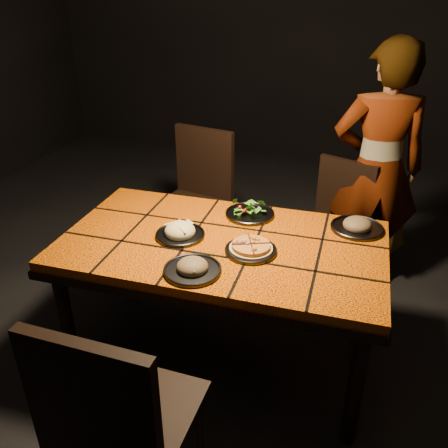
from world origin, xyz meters
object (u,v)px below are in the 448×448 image
(dining_table, at_px, (222,254))
(plate_pasta, at_px, (180,232))
(plate_pizza, at_px, (251,249))
(chair_near, at_px, (116,418))
(chair_far_left, at_px, (197,191))
(chair_far_right, at_px, (336,218))
(diner, at_px, (377,170))

(dining_table, distance_m, plate_pasta, 0.24)
(plate_pizza, bearing_deg, plate_pasta, 172.84)
(chair_near, relative_size, chair_far_left, 1.01)
(chair_far_left, relative_size, plate_pizza, 3.68)
(chair_far_right, bearing_deg, diner, 53.65)
(dining_table, relative_size, chair_near, 1.60)
(plate_pizza, height_order, plate_pasta, plate_pasta)
(chair_near, height_order, diner, diner)
(chair_near, xyz_separation_m, diner, (0.81, 2.04, 0.24))
(dining_table, bearing_deg, chair_far_left, 116.72)
(chair_near, xyz_separation_m, plate_pizza, (0.25, 0.93, 0.19))
(chair_far_right, height_order, plate_pasta, chair_far_right)
(chair_near, bearing_deg, chair_far_right, -105.00)
(chair_far_left, bearing_deg, dining_table, -50.79)
(dining_table, relative_size, chair_far_right, 1.85)
(chair_far_right, bearing_deg, dining_table, -96.82)
(chair_far_left, distance_m, chair_far_right, 0.98)
(chair_near, height_order, chair_far_right, chair_near)
(plate_pizza, bearing_deg, dining_table, 157.27)
(chair_far_right, height_order, plate_pizza, chair_far_right)
(diner, height_order, plate_pizza, diner)
(chair_far_left, xyz_separation_m, plate_pizza, (0.63, -0.99, 0.20))
(chair_far_left, height_order, chair_far_right, chair_far_left)
(dining_table, height_order, plate_pasta, plate_pasta)
(dining_table, xyz_separation_m, chair_near, (-0.08, -0.99, -0.09))
(plate_pasta, bearing_deg, chair_near, -82.15)
(plate_pizza, bearing_deg, diner, 63.10)
(dining_table, bearing_deg, chair_near, -94.74)
(chair_far_right, distance_m, plate_pasta, 1.21)
(dining_table, bearing_deg, plate_pizza, -22.73)
(chair_near, height_order, plate_pasta, chair_near)
(chair_near, xyz_separation_m, chair_far_right, (0.59, 1.91, -0.08))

